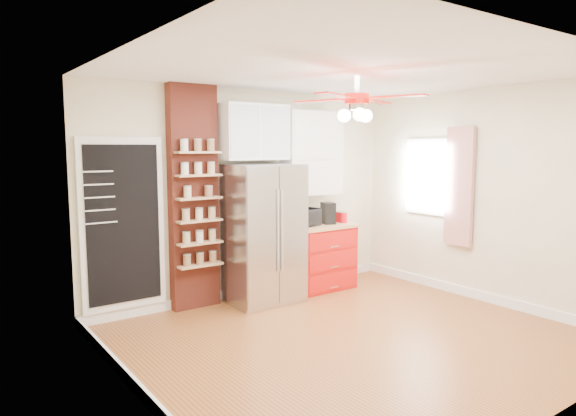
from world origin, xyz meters
TOP-DOWN VIEW (x-y plane):
  - floor at (0.00, 0.00)m, footprint 4.50×4.50m
  - ceiling at (0.00, 0.00)m, footprint 4.50×4.50m
  - wall_back at (0.00, 2.00)m, footprint 4.50×0.02m
  - wall_front at (0.00, -2.00)m, footprint 4.50×0.02m
  - wall_left at (-2.25, 0.00)m, footprint 0.02×4.00m
  - wall_right at (2.25, 0.00)m, footprint 0.02×4.00m
  - chalkboard at (-1.70, 1.96)m, footprint 0.95×0.05m
  - brick_pillar at (-0.85, 1.92)m, footprint 0.60×0.16m
  - fridge at (-0.05, 1.63)m, footprint 0.90×0.70m
  - upper_glass_cabinet at (-0.05, 1.82)m, footprint 0.90×0.35m
  - red_cabinet at (0.92, 1.68)m, footprint 0.94×0.64m
  - upper_shelf_unit at (0.92, 1.85)m, footprint 0.90×0.30m
  - window at (2.23, 0.90)m, footprint 0.04×0.75m
  - curtain at (2.18, 0.35)m, footprint 0.06×0.40m
  - ceiling_fan at (0.00, 0.00)m, footprint 1.40×1.40m
  - toaster_oven at (0.64, 1.69)m, footprint 0.47×0.36m
  - coffee_maker at (1.06, 1.66)m, footprint 0.22×0.26m
  - canister_left at (1.29, 1.60)m, footprint 0.12×0.12m
  - canister_right at (1.29, 1.71)m, footprint 0.13×0.13m
  - pantry_jar_oats at (-1.00, 1.76)m, footprint 0.09×0.09m
  - pantry_jar_beans at (-0.73, 1.76)m, footprint 0.12×0.12m

SIDE VIEW (x-z plane):
  - floor at x=0.00m, z-range 0.00..0.00m
  - red_cabinet at x=0.92m, z-range 0.00..0.90m
  - fridge at x=-0.05m, z-range 0.00..1.75m
  - canister_right at x=1.29m, z-range 0.90..1.04m
  - canister_left at x=1.29m, z-range 0.90..1.04m
  - toaster_oven at x=0.64m, z-range 0.90..1.14m
  - coffee_maker at x=1.06m, z-range 0.90..1.20m
  - chalkboard at x=-1.70m, z-range 0.12..2.08m
  - wall_back at x=0.00m, z-range 0.00..2.70m
  - wall_front at x=0.00m, z-range 0.00..2.70m
  - wall_left at x=-2.25m, z-range 0.00..2.70m
  - wall_right at x=2.25m, z-range 0.00..2.70m
  - brick_pillar at x=-0.85m, z-range 0.00..2.70m
  - pantry_jar_beans at x=-0.73m, z-range 1.37..1.49m
  - pantry_jar_oats at x=-1.00m, z-range 1.37..1.50m
  - curtain at x=2.18m, z-range 0.67..2.23m
  - window at x=2.23m, z-range 1.02..2.08m
  - upper_shelf_unit at x=0.92m, z-range 1.30..2.45m
  - upper_glass_cabinet at x=-0.05m, z-range 1.80..2.50m
  - ceiling_fan at x=0.00m, z-range 2.20..2.65m
  - ceiling at x=0.00m, z-range 2.70..2.70m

